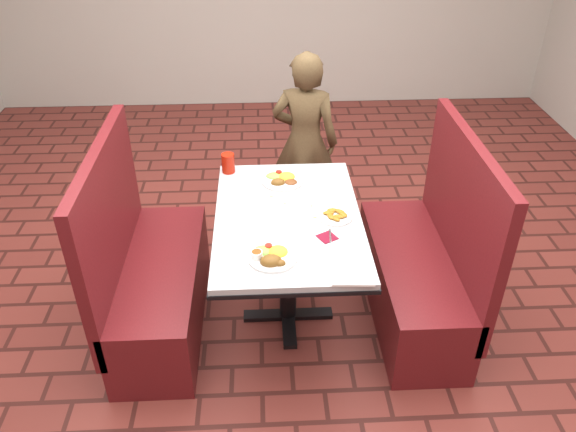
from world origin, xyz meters
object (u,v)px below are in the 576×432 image
at_px(booth_bench_left, 152,280).
at_px(diner_person, 305,142).
at_px(booth_bench_right, 421,271).
at_px(near_dinner_plate, 272,254).
at_px(far_dinner_plate, 282,178).
at_px(plantain_plate, 335,215).
at_px(dining_table, 288,230).
at_px(red_tumbler, 228,163).

height_order(booth_bench_left, diner_person, diner_person).
distance_m(booth_bench_left, diner_person, 1.51).
xyz_separation_m(booth_bench_right, near_dinner_plate, (-0.90, -0.38, 0.45)).
relative_size(far_dinner_plate, plantain_plate, 1.29).
distance_m(dining_table, near_dinner_plate, 0.41).
relative_size(dining_table, plantain_plate, 6.20).
relative_size(near_dinner_plate, plantain_plate, 1.26).
bearing_deg(near_dinner_plate, plantain_plate, 44.72).
relative_size(dining_table, red_tumbler, 9.98).
xyz_separation_m(diner_person, plantain_plate, (0.08, -1.12, 0.10)).
xyz_separation_m(diner_person, red_tumbler, (-0.52, -0.58, 0.15)).
bearing_deg(booth_bench_left, booth_bench_right, 0.00).
bearing_deg(booth_bench_left, far_dinner_plate, 26.10).
bearing_deg(diner_person, booth_bench_left, 62.87).
height_order(dining_table, diner_person, diner_person).
bearing_deg(booth_bench_right, near_dinner_plate, -157.17).
relative_size(booth_bench_left, diner_person, 0.91).
relative_size(dining_table, diner_person, 0.92).
distance_m(booth_bench_right, red_tumbler, 1.34).
bearing_deg(near_dinner_plate, far_dinner_plate, 83.62).
bearing_deg(far_dinner_plate, dining_table, -87.75).
height_order(dining_table, booth_bench_right, booth_bench_right).
bearing_deg(near_dinner_plate, booth_bench_left, 151.56).
bearing_deg(plantain_plate, red_tumbler, 137.75).
distance_m(plantain_plate, red_tumbler, 0.81).
bearing_deg(red_tumbler, plantain_plate, -42.25).
distance_m(dining_table, far_dinner_plate, 0.40).
bearing_deg(booth_bench_right, red_tumbler, 155.51).
bearing_deg(red_tumbler, dining_table, -56.52).
distance_m(far_dinner_plate, red_tumbler, 0.36).
xyz_separation_m(booth_bench_left, plantain_plate, (1.05, -0.03, 0.43)).
xyz_separation_m(far_dinner_plate, red_tumbler, (-0.33, 0.14, 0.04)).
relative_size(near_dinner_plate, red_tumbler, 2.03).
xyz_separation_m(booth_bench_right, red_tumbler, (-1.14, 0.52, 0.48)).
xyz_separation_m(booth_bench_left, booth_bench_right, (1.60, 0.00, 0.00)).
xyz_separation_m(near_dinner_plate, red_tumbler, (-0.24, 0.90, 0.03)).
xyz_separation_m(dining_table, booth_bench_right, (0.80, 0.00, -0.32)).
xyz_separation_m(booth_bench_left, far_dinner_plate, (0.78, 0.38, 0.44)).
bearing_deg(red_tumbler, near_dinner_plate, -74.80).
distance_m(booth_bench_left, booth_bench_right, 1.60).
height_order(dining_table, near_dinner_plate, near_dinner_plate).
distance_m(booth_bench_left, plantain_plate, 1.14).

